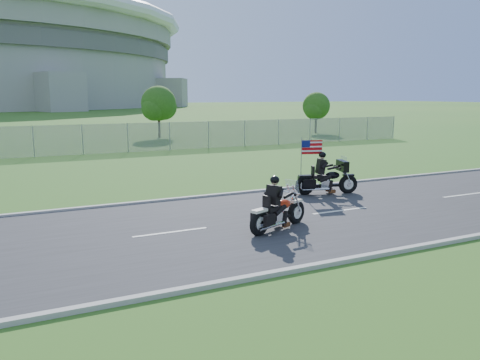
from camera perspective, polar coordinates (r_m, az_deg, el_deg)
name	(u,v)px	position (r m, az deg, el deg)	size (l,w,h in m)	color
ground	(234,226)	(14.39, -0.77, -5.57)	(420.00, 420.00, 0.00)	#23591C
road	(234,225)	(14.39, -0.77, -5.50)	(120.00, 8.00, 0.04)	#28282B
curb_north	(190,198)	(18.03, -6.09, -2.18)	(120.00, 0.18, 0.12)	#9E9B93
curb_south	(307,268)	(11.00, 8.13, -10.53)	(120.00, 0.18, 0.12)	#9E9B93
fence	(34,141)	(32.75, -23.87, 4.33)	(60.00, 0.03, 2.00)	gray
tree_fence_near	(159,105)	(44.24, -9.85, 8.97)	(3.52, 3.28, 4.75)	#382316
tree_fence_far	(316,107)	(49.22, 9.29, 8.73)	(3.08, 2.87, 4.20)	#382316
motorcycle_lead	(278,213)	(13.80, 4.63, -4.04)	(2.37, 1.20, 1.67)	black
motorcycle_follow	(326,180)	(18.93, 10.50, -0.01)	(2.55, 1.17, 2.17)	black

